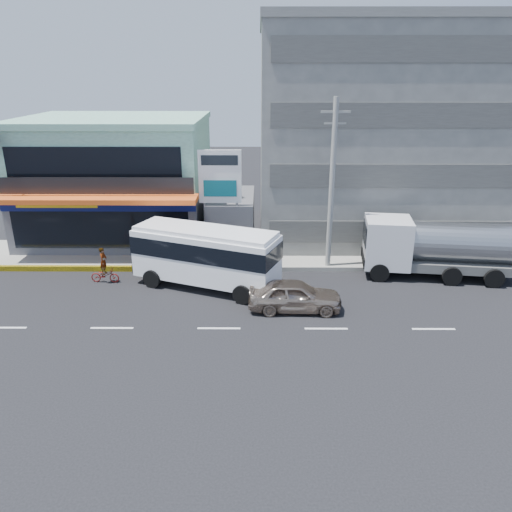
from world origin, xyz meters
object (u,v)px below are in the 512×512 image
at_px(utility_pole_near, 332,186).
at_px(tanker_truck, 434,247).
at_px(satellite_dish, 230,198).
at_px(shop_building, 119,182).
at_px(minibus, 206,253).
at_px(sedan, 295,295).
at_px(billboard, 220,183).
at_px(motorcycle_rider, 105,271).
at_px(concrete_building, 376,136).

xyz_separation_m(utility_pole_near, tanker_truck, (5.89, -0.95, -3.34)).
bearing_deg(utility_pole_near, satellite_dish, 149.04).
relative_size(shop_building, utility_pole_near, 1.24).
xyz_separation_m(minibus, sedan, (4.70, -2.87, -1.21)).
distance_m(billboard, utility_pole_near, 6.75).
relative_size(satellite_dish, utility_pole_near, 0.15).
bearing_deg(shop_building, billboard, -32.32).
bearing_deg(sedan, utility_pole_near, -21.89).
relative_size(billboard, minibus, 0.82).
height_order(minibus, sedan, minibus).
bearing_deg(shop_building, motorcycle_rider, -82.35).
bearing_deg(billboard, utility_pole_near, -15.48).
relative_size(concrete_building, satellite_dish, 10.67).
bearing_deg(tanker_truck, shop_building, 159.36).
distance_m(satellite_dish, billboard, 2.31).
distance_m(shop_building, concrete_building, 18.28).
xyz_separation_m(satellite_dish, tanker_truck, (11.89, -4.55, -1.77)).
bearing_deg(tanker_truck, concrete_building, 102.46).
bearing_deg(concrete_building, sedan, -115.96).
height_order(utility_pole_near, sedan, utility_pole_near).
distance_m(concrete_building, billboard, 12.17).
bearing_deg(utility_pole_near, motorcycle_rider, -171.19).
relative_size(billboard, sedan, 1.49).
xyz_separation_m(concrete_building, motorcycle_rider, (-16.85, -9.59, -6.32)).
bearing_deg(satellite_dish, concrete_building, 21.80).
xyz_separation_m(satellite_dish, sedan, (3.66, -9.02, -2.79)).
height_order(minibus, tanker_truck, tanker_truck).
xyz_separation_m(shop_building, motorcycle_rider, (1.15, -8.54, -3.31)).
bearing_deg(sedan, motorcycle_rider, 73.41).
bearing_deg(motorcycle_rider, utility_pole_near, 8.81).
relative_size(concrete_building, minibus, 1.91).
height_order(utility_pole_near, minibus, utility_pole_near).
height_order(shop_building, satellite_dish, shop_building).
distance_m(shop_building, motorcycle_rider, 9.23).
height_order(concrete_building, satellite_dish, concrete_building).
height_order(shop_building, minibus, shop_building).
bearing_deg(shop_building, concrete_building, 3.35).
distance_m(sedan, motorcycle_rider, 11.06).
bearing_deg(tanker_truck, motorcycle_rider, -176.81).
relative_size(shop_building, motorcycle_rider, 6.00).
bearing_deg(sedan, concrete_building, -24.50).
bearing_deg(utility_pole_near, concrete_building, 62.24).
bearing_deg(motorcycle_rider, sedan, -18.05).
bearing_deg(satellite_dish, motorcycle_rider, -140.79).
height_order(satellite_dish, billboard, billboard).
xyz_separation_m(sedan, tanker_truck, (8.23, 4.47, 1.02)).
xyz_separation_m(satellite_dish, minibus, (-1.04, -6.15, -1.58)).
distance_m(concrete_building, tanker_truck, 10.18).
height_order(concrete_building, minibus, concrete_building).
xyz_separation_m(tanker_truck, motorcycle_rider, (-18.74, -1.04, -1.12)).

